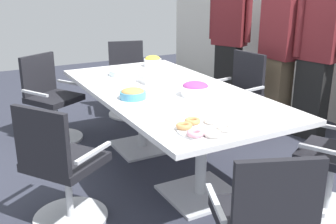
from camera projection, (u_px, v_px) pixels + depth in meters
ground_plane at (168, 169)px, 3.78m from camera, size 10.00×10.00×0.01m
conference_table at (168, 104)px, 3.58m from camera, size 2.40×1.20×0.75m
office_chair_0 at (237, 100)px, 4.46m from camera, size 0.61×0.61×0.91m
office_chair_1 at (128, 83)px, 5.15m from camera, size 0.66×0.66×0.91m
office_chair_2 at (51, 103)px, 4.35m from camera, size 0.74×0.74×0.91m
office_chair_3 at (62, 172)px, 2.82m from camera, size 0.75×0.75×0.91m
person_standing_0 at (229, 40)px, 5.49m from camera, size 0.58×0.39×1.68m
person_standing_1 at (279, 51)px, 4.51m from camera, size 0.61×0.22×1.73m
person_standing_2 at (316, 52)px, 4.24m from camera, size 0.61×0.31×1.79m
snack_bowl_cookies at (133, 93)px, 3.29m from camera, size 0.21×0.21×0.09m
snack_bowl_chips_yellow at (153, 61)px, 4.46m from camera, size 0.19×0.19×0.12m
snack_bowl_candy_mix at (195, 89)px, 3.37m from camera, size 0.24×0.24×0.12m
donut_platter at (204, 128)px, 2.61m from camera, size 0.37×0.36×0.04m
plate_stack at (121, 73)px, 4.06m from camera, size 0.24×0.24×0.05m
napkin_pile at (151, 78)px, 3.79m from camera, size 0.19×0.19×0.08m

